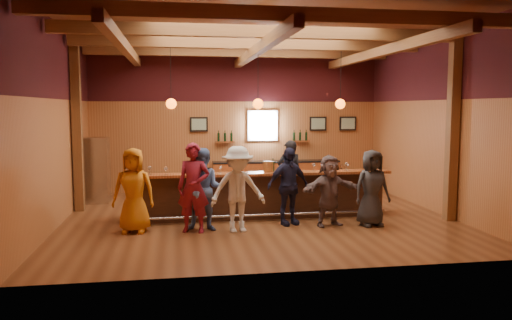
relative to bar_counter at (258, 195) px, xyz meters
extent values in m
plane|color=#5E3118|center=(-0.02, -0.15, -0.52)|extent=(9.00, 9.00, 0.00)
cube|color=#965329|center=(-0.02, 3.85, 1.73)|extent=(9.00, 0.04, 4.50)
cube|color=#965329|center=(-0.02, -4.15, 1.73)|extent=(9.00, 0.04, 4.50)
cube|color=#965329|center=(-4.52, -0.15, 1.73)|extent=(0.04, 8.00, 4.50)
cube|color=#965329|center=(4.48, -0.15, 1.73)|extent=(0.04, 8.00, 4.50)
cube|color=brown|center=(-0.02, -0.15, 3.98)|extent=(9.00, 8.00, 0.04)
cube|color=#390F12|center=(-0.02, 3.83, 3.13)|extent=(9.00, 0.01, 1.70)
cube|color=#390F12|center=(-4.50, -0.15, 3.13)|extent=(0.01, 8.00, 1.70)
cube|color=#390F12|center=(4.46, -0.15, 3.13)|extent=(0.01, 8.00, 1.70)
cube|color=brown|center=(-4.37, 1.35, 1.73)|extent=(0.22, 0.22, 4.50)
cube|color=brown|center=(4.33, -1.15, 1.73)|extent=(0.22, 0.22, 4.50)
cube|color=brown|center=(-0.02, -3.15, 3.68)|extent=(8.80, 0.20, 0.25)
cube|color=brown|center=(-0.02, -1.15, 3.68)|extent=(8.80, 0.20, 0.25)
cube|color=brown|center=(-0.02, 0.85, 3.68)|extent=(8.80, 0.20, 0.25)
cube|color=brown|center=(-0.02, 2.85, 3.68)|extent=(8.80, 0.20, 0.25)
cube|color=brown|center=(-3.02, -0.15, 3.43)|extent=(0.18, 7.80, 0.22)
cube|color=brown|center=(-0.02, -0.15, 3.43)|extent=(0.18, 7.80, 0.22)
cube|color=brown|center=(2.98, -0.15, 3.43)|extent=(0.18, 7.80, 0.22)
cube|color=black|center=(-0.02, -0.15, 0.00)|extent=(6.00, 0.60, 1.05)
cube|color=brown|center=(-0.02, -0.33, 0.56)|extent=(6.30, 0.50, 0.06)
cube|color=black|center=(-0.02, 0.23, 0.40)|extent=(6.00, 0.48, 0.05)
cube|color=black|center=(-0.02, 0.23, -0.07)|extent=(6.00, 0.48, 0.90)
cube|color=silver|center=(1.98, 0.23, 0.36)|extent=(0.45, 0.40, 0.14)
cube|color=silver|center=(2.48, 0.23, 0.36)|extent=(0.45, 0.40, 0.14)
cylinder|color=silver|center=(-0.02, -0.57, -0.37)|extent=(6.00, 0.06, 0.06)
cube|color=brown|center=(1.18, 3.57, -0.07)|extent=(4.00, 0.50, 0.90)
cube|color=black|center=(1.18, 3.57, 0.40)|extent=(4.00, 0.52, 0.05)
cube|color=silver|center=(0.78, 3.80, 1.53)|extent=(0.95, 0.08, 0.95)
cube|color=white|center=(0.78, 3.75, 1.53)|extent=(0.78, 0.01, 0.78)
cube|color=black|center=(-1.22, 3.79, 1.58)|extent=(0.55, 0.04, 0.45)
cube|color=silver|center=(-1.22, 3.77, 1.58)|extent=(0.45, 0.01, 0.35)
cube|color=black|center=(2.58, 3.79, 1.58)|extent=(0.55, 0.04, 0.45)
cube|color=silver|center=(2.58, 3.77, 1.58)|extent=(0.45, 0.01, 0.35)
cube|color=black|center=(3.58, 3.79, 1.58)|extent=(0.55, 0.04, 0.45)
cube|color=silver|center=(3.58, 3.77, 1.58)|extent=(0.45, 0.01, 0.35)
cube|color=brown|center=(-0.42, 3.73, 1.03)|extent=(0.60, 0.18, 0.04)
cylinder|color=black|center=(-0.62, 3.73, 1.18)|extent=(0.07, 0.07, 0.26)
cylinder|color=black|center=(-0.42, 3.73, 1.18)|extent=(0.07, 0.07, 0.26)
cylinder|color=black|center=(-0.22, 3.73, 1.18)|extent=(0.07, 0.07, 0.26)
cube|color=brown|center=(1.98, 3.73, 1.03)|extent=(0.60, 0.18, 0.04)
cylinder|color=black|center=(1.78, 3.73, 1.18)|extent=(0.07, 0.07, 0.26)
cylinder|color=black|center=(1.98, 3.73, 1.18)|extent=(0.07, 0.07, 0.26)
cylinder|color=black|center=(2.18, 3.73, 1.18)|extent=(0.07, 0.07, 0.26)
cylinder|color=black|center=(-2.02, -0.15, 2.80)|extent=(0.01, 0.01, 1.25)
sphere|color=#FE5E0C|center=(-2.02, -0.15, 2.18)|extent=(0.24, 0.24, 0.24)
cylinder|color=black|center=(-0.02, -0.15, 2.80)|extent=(0.01, 0.01, 1.25)
sphere|color=#FE5E0C|center=(-0.02, -0.15, 2.18)|extent=(0.24, 0.24, 0.24)
cylinder|color=black|center=(1.98, -0.15, 2.80)|extent=(0.01, 0.01, 1.25)
sphere|color=#FE5E0C|center=(1.98, -0.15, 2.18)|extent=(0.24, 0.24, 0.24)
cube|color=silver|center=(-4.12, 2.45, 0.38)|extent=(0.70, 0.70, 1.80)
imported|color=#C06812|center=(-2.82, -1.13, 0.37)|extent=(0.95, 0.69, 1.78)
imported|color=maroon|center=(-1.58, -1.31, 0.42)|extent=(0.79, 0.63, 1.89)
imported|color=#536FA7|center=(-1.35, -1.21, 0.36)|extent=(0.98, 0.84, 1.77)
imported|color=silver|center=(-0.66, -1.45, 0.39)|extent=(1.26, 0.84, 1.82)
imported|color=#1A1B35|center=(0.53, -0.97, 0.35)|extent=(1.10, 0.70, 1.74)
imported|color=#624F4F|center=(1.41, -1.23, 0.27)|extent=(1.54, 0.82, 1.58)
imported|color=#28282A|center=(2.33, -1.36, 0.32)|extent=(0.88, 0.63, 1.69)
imported|color=black|center=(0.99, 0.89, 0.36)|extent=(0.67, 0.46, 1.77)
cylinder|color=olive|center=(0.21, -0.29, 0.71)|extent=(0.23, 0.23, 0.25)
cylinder|color=black|center=(0.34, -0.17, 0.70)|extent=(0.07, 0.07, 0.23)
cylinder|color=black|center=(0.34, -0.17, 0.86)|extent=(0.02, 0.02, 0.08)
cylinder|color=black|center=(0.77, -0.27, 0.72)|extent=(0.08, 0.08, 0.26)
cylinder|color=black|center=(0.77, -0.27, 0.89)|extent=(0.03, 0.03, 0.09)
cylinder|color=silver|center=(-2.52, -0.29, 0.59)|extent=(0.07, 0.07, 0.01)
cylinder|color=silver|center=(-2.52, -0.29, 0.65)|extent=(0.01, 0.01, 0.11)
sphere|color=silver|center=(-2.52, -0.29, 0.74)|extent=(0.08, 0.08, 0.08)
cylinder|color=silver|center=(-2.16, -0.40, 0.59)|extent=(0.07, 0.07, 0.01)
cylinder|color=silver|center=(-2.16, -0.40, 0.65)|extent=(0.01, 0.01, 0.10)
sphere|color=silver|center=(-2.16, -0.40, 0.73)|extent=(0.08, 0.08, 0.08)
cylinder|color=silver|center=(-1.48, -0.38, 0.59)|extent=(0.07, 0.07, 0.01)
cylinder|color=silver|center=(-1.48, -0.38, 0.65)|extent=(0.01, 0.01, 0.10)
sphere|color=silver|center=(-1.48, -0.38, 0.73)|extent=(0.08, 0.08, 0.08)
cylinder|color=silver|center=(-0.91, -0.30, 0.59)|extent=(0.06, 0.06, 0.01)
cylinder|color=silver|center=(-0.91, -0.30, 0.64)|extent=(0.01, 0.01, 0.09)
sphere|color=silver|center=(-0.91, -0.30, 0.72)|extent=(0.07, 0.07, 0.07)
cylinder|color=silver|center=(-0.39, -0.35, 0.59)|extent=(0.07, 0.07, 0.01)
cylinder|color=silver|center=(-0.39, -0.35, 0.65)|extent=(0.01, 0.01, 0.10)
sphere|color=silver|center=(-0.39, -0.35, 0.73)|extent=(0.08, 0.08, 0.08)
cylinder|color=silver|center=(0.84, -0.38, 0.59)|extent=(0.07, 0.07, 0.01)
cylinder|color=silver|center=(0.84, -0.38, 0.65)|extent=(0.01, 0.01, 0.10)
sphere|color=silver|center=(0.84, -0.38, 0.73)|extent=(0.08, 0.08, 0.08)
cylinder|color=silver|center=(1.32, -0.25, 0.59)|extent=(0.07, 0.07, 0.01)
cylinder|color=silver|center=(1.32, -0.25, 0.65)|extent=(0.01, 0.01, 0.10)
sphere|color=silver|center=(1.32, -0.25, 0.73)|extent=(0.08, 0.08, 0.08)
cylinder|color=silver|center=(2.10, -0.34, 0.59)|extent=(0.08, 0.08, 0.01)
cylinder|color=silver|center=(2.10, -0.34, 0.65)|extent=(0.01, 0.01, 0.11)
sphere|color=silver|center=(2.10, -0.34, 0.74)|extent=(0.09, 0.09, 0.09)
camera|label=1|loc=(-1.92, -11.70, 2.09)|focal=35.00mm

